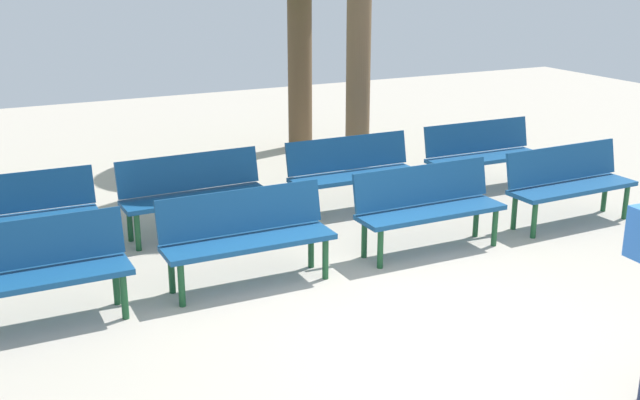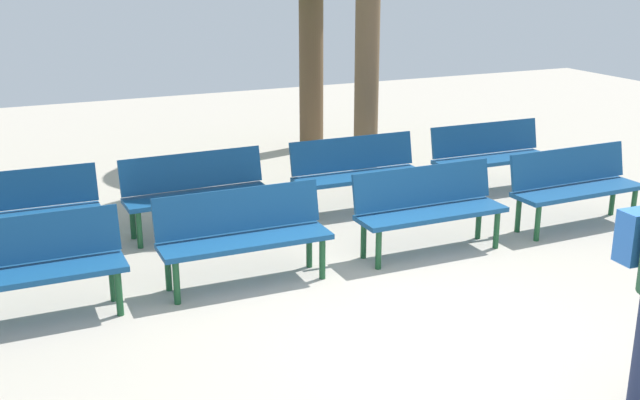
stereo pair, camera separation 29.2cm
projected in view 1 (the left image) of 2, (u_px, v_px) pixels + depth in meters
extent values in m
plane|color=#B2A899|center=(430.00, 330.00, 6.34)|extent=(24.00, 24.00, 0.00)
cube|color=navy|center=(31.00, 279.00, 6.26)|extent=(1.60, 0.44, 0.05)
cube|color=navy|center=(25.00, 243.00, 6.36)|extent=(1.60, 0.13, 0.40)
cylinder|color=#194C28|center=(124.00, 297.00, 6.49)|extent=(0.06, 0.06, 0.40)
cylinder|color=#194C28|center=(116.00, 283.00, 6.76)|extent=(0.06, 0.06, 0.40)
cube|color=navy|center=(249.00, 242.00, 7.08)|extent=(1.60, 0.45, 0.05)
cube|color=navy|center=(241.00, 211.00, 7.18)|extent=(1.60, 0.14, 0.40)
cylinder|color=#194C28|center=(181.00, 285.00, 6.72)|extent=(0.06, 0.06, 0.40)
cylinder|color=#194C28|center=(325.00, 259.00, 7.30)|extent=(0.06, 0.06, 0.40)
cylinder|color=#194C28|center=(172.00, 272.00, 7.00)|extent=(0.06, 0.06, 0.40)
cylinder|color=#194C28|center=(311.00, 248.00, 7.58)|extent=(0.06, 0.06, 0.40)
cube|color=navy|center=(432.00, 212.00, 7.92)|extent=(1.60, 0.44, 0.05)
cube|color=navy|center=(422.00, 184.00, 8.02)|extent=(1.60, 0.13, 0.40)
cylinder|color=#194C28|center=(380.00, 249.00, 7.56)|extent=(0.06, 0.06, 0.40)
cylinder|color=#194C28|center=(495.00, 228.00, 8.15)|extent=(0.06, 0.06, 0.40)
cylinder|color=#194C28|center=(364.00, 239.00, 7.83)|extent=(0.06, 0.06, 0.40)
cylinder|color=#194C28|center=(476.00, 219.00, 8.42)|extent=(0.06, 0.06, 0.40)
cube|color=navy|center=(573.00, 188.00, 8.75)|extent=(1.61, 0.47, 0.05)
cube|color=navy|center=(562.00, 163.00, 8.85)|extent=(1.60, 0.16, 0.40)
cylinder|color=#194C28|center=(534.00, 220.00, 8.38)|extent=(0.06, 0.06, 0.40)
cylinder|color=#194C28|center=(626.00, 202.00, 8.99)|extent=(0.06, 0.06, 0.40)
cylinder|color=#194C28|center=(514.00, 212.00, 8.65)|extent=(0.06, 0.06, 0.40)
cylinder|color=#194C28|center=(605.00, 195.00, 9.26)|extent=(0.06, 0.06, 0.40)
cube|color=navy|center=(16.00, 222.00, 7.62)|extent=(1.61, 0.47, 0.05)
cube|color=navy|center=(12.00, 193.00, 7.72)|extent=(1.60, 0.15, 0.40)
cylinder|color=#194C28|center=(94.00, 238.00, 7.83)|extent=(0.06, 0.06, 0.40)
cylinder|color=#194C28|center=(88.00, 229.00, 8.11)|extent=(0.06, 0.06, 0.40)
cube|color=navy|center=(196.00, 198.00, 8.39)|extent=(1.61, 0.47, 0.05)
cube|color=navy|center=(189.00, 172.00, 8.48)|extent=(1.60, 0.15, 0.40)
cylinder|color=#194C28|center=(138.00, 232.00, 8.01)|extent=(0.06, 0.06, 0.40)
cylinder|color=#194C28|center=(262.00, 213.00, 8.63)|extent=(0.06, 0.06, 0.40)
cylinder|color=#194C28|center=(130.00, 223.00, 8.28)|extent=(0.06, 0.06, 0.40)
cylinder|color=#194C28|center=(251.00, 205.00, 8.90)|extent=(0.06, 0.06, 0.40)
cube|color=navy|center=(355.00, 177.00, 9.21)|extent=(1.61, 0.46, 0.05)
cube|color=navy|center=(348.00, 153.00, 9.31)|extent=(1.60, 0.14, 0.40)
cylinder|color=#194C28|center=(308.00, 206.00, 8.85)|extent=(0.06, 0.06, 0.40)
cylinder|color=#194C28|center=(412.00, 191.00, 9.43)|extent=(0.06, 0.06, 0.40)
cylinder|color=#194C28|center=(296.00, 199.00, 9.13)|extent=(0.06, 0.06, 0.40)
cylinder|color=#194C28|center=(398.00, 184.00, 9.70)|extent=(0.06, 0.06, 0.40)
cube|color=navy|center=(485.00, 158.00, 10.05)|extent=(1.61, 0.46, 0.05)
cube|color=navy|center=(477.00, 137.00, 10.15)|extent=(1.60, 0.15, 0.40)
cylinder|color=#194C28|center=(446.00, 184.00, 9.70)|extent=(0.06, 0.06, 0.40)
cylinder|color=#194C28|center=(534.00, 172.00, 10.27)|extent=(0.06, 0.06, 0.40)
cylinder|color=#194C28|center=(432.00, 178.00, 9.97)|extent=(0.06, 0.06, 0.40)
cylinder|color=#194C28|center=(518.00, 166.00, 10.55)|extent=(0.06, 0.06, 0.40)
cylinder|color=brown|center=(359.00, 49.00, 10.40)|extent=(0.33, 0.33, 3.51)
cylinder|color=brown|center=(300.00, 63.00, 12.06)|extent=(0.38, 0.38, 2.71)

